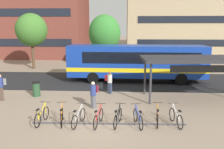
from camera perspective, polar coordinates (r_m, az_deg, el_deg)
The scene contains 19 objects.
ground at distance 12.47m, azimuth -3.61°, elevation -11.42°, with size 200.00×200.00×0.00m, color gray.
bus_lane_asphalt at distance 21.42m, azimuth -0.72°, elevation -1.50°, with size 80.00×7.20×0.01m, color #232326.
city_bus at distance 21.07m, azimuth 5.74°, elevation 3.13°, with size 12.07×2.80×3.20m.
bike_rack at distance 12.15m, azimuth -0.80°, elevation -11.56°, with size 7.78×0.28×0.70m.
parked_bicycle_yellow_0 at distance 12.68m, azimuth -16.58°, elevation -9.62°, with size 0.52×1.72×0.99m.
parked_bicycle_orange_1 at distance 12.41m, azimuth -12.02°, elevation -9.87°, with size 0.56×1.69×0.99m.
parked_bicycle_silver_2 at distance 12.08m, azimuth -8.08°, elevation -10.31°, with size 0.58×1.69×0.99m.
parked_bicycle_red_3 at distance 11.97m, azimuth -3.31°, elevation -10.44°, with size 0.52×1.71×0.99m.
parked_bicycle_black_4 at distance 11.97m, azimuth 1.41°, elevation -10.41°, with size 0.55×1.70×0.99m.
parked_bicycle_blue_5 at distance 11.98m, azimuth 6.30°, elevation -10.47°, with size 0.57×1.69×0.99m.
parked_bicycle_orange_6 at distance 12.28m, azimuth 10.90°, elevation -10.05°, with size 0.52×1.72×0.99m.
parked_bicycle_white_7 at distance 12.42m, azimuth 15.17°, elevation -10.00°, with size 0.53×1.70×0.99m.
transit_shelter at distance 16.63m, azimuth 19.83°, elevation 3.29°, with size 7.48×3.51×2.84m.
commuter_maroon_pack_0 at distance 14.26m, azimuth -4.48°, elevation -4.43°, with size 0.54×0.61×1.64m.
commuter_grey_pack_1 at distance 17.22m, azimuth -25.22°, elevation -2.42°, with size 0.60×0.55×1.77m.
commuter_red_pack_2 at distance 17.21m, azimuth -0.64°, elevation -1.57°, with size 0.60×0.55×1.64m.
trash_bin at distance 17.49m, azimuth -17.83°, elevation -3.35°, with size 0.55×0.55×1.03m.
street_tree_0 at distance 28.53m, azimuth -18.88°, elevation 10.12°, with size 3.52×3.52×6.28m.
street_tree_1 at distance 27.73m, azimuth -1.79°, elevation 9.93°, with size 3.68×3.68×6.19m.
Camera 1 is at (1.38, -11.39, 4.88)m, focal length 37.85 mm.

